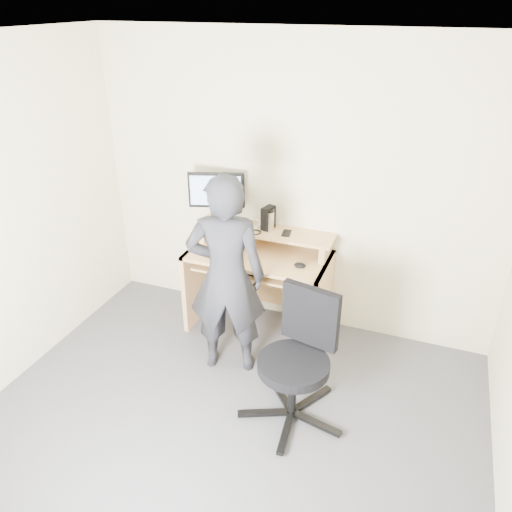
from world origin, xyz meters
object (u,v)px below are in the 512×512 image
Objects in this scene: office_chair at (299,354)px; person at (226,277)px; desk at (262,270)px; monitor at (217,193)px.

person reaches higher than office_chair.
monitor is (-0.44, 0.07, 0.64)m from desk.
office_chair is 0.58× the size of person.
person is (-0.67, 0.31, 0.30)m from office_chair.
person is (-0.05, -0.64, 0.27)m from desk.
office_chair is (0.62, -0.94, -0.03)m from desk.
office_chair is (1.06, -1.01, -0.67)m from monitor.
desk is 1.27× the size of office_chair.
desk is at bearing -110.03° from person.
office_chair is at bearing 139.71° from person.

